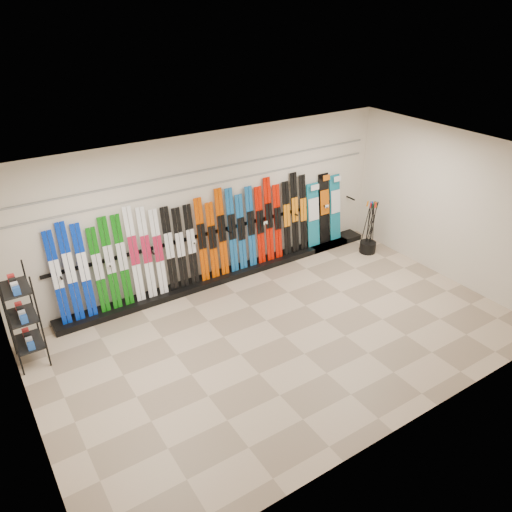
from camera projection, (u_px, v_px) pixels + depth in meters
floor at (285, 336)px, 8.56m from camera, size 8.00×8.00×0.00m
back_wall at (212, 208)px, 9.71m from camera, size 8.00×0.00×8.00m
left_wall at (16, 346)px, 5.94m from camera, size 0.00×5.00×5.00m
right_wall at (452, 207)px, 9.78m from camera, size 0.00×5.00×5.00m
ceiling at (290, 168)px, 7.15m from camera, size 8.00×8.00×0.00m
ski_rack_base at (229, 274)px, 10.33m from camera, size 8.00×0.40×0.12m
skis at (196, 242)px, 9.61m from camera, size 5.37×0.24×1.82m
snowboards at (324, 211)px, 11.22m from camera, size 0.94×0.25×1.59m
accessory_rack at (23, 318)px, 7.64m from camera, size 0.40×0.60×1.63m
pole_bin at (368, 247)px, 11.27m from camera, size 0.36×0.36×0.25m
ski_poles at (370, 227)px, 11.08m from camera, size 0.26×0.23×1.18m
slatwall_rail_0 at (211, 184)px, 9.46m from camera, size 7.60×0.02×0.03m
slatwall_rail_1 at (210, 169)px, 9.32m from camera, size 7.60×0.02×0.03m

